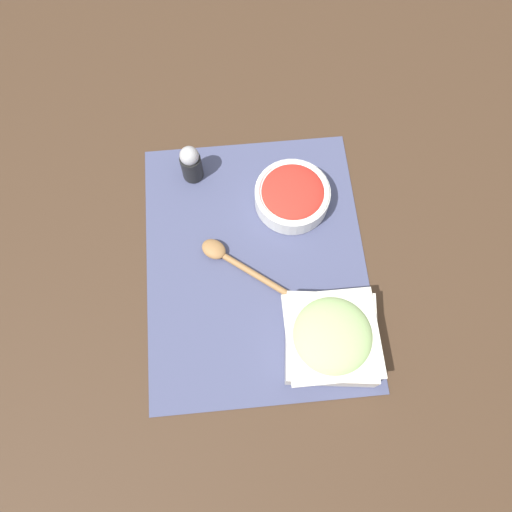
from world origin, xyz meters
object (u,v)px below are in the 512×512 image
object	(u,v)px
cucumber_bowl	(331,337)
wooden_spoon	(228,258)
pepper_shaker	(191,163)
tomato_bowl	(292,195)

from	to	relation	value
cucumber_bowl	wooden_spoon	bearing A→B (deg)	43.88
wooden_spoon	pepper_shaker	bearing A→B (deg)	16.73
tomato_bowl	wooden_spoon	size ratio (longest dim) A/B	0.88
tomato_bowl	pepper_shaker	bearing A→B (deg)	67.40
cucumber_bowl	wooden_spoon	world-z (taller)	cucumber_bowl
tomato_bowl	pepper_shaker	xyz separation A→B (m)	(0.08, 0.19, 0.02)
wooden_spoon	pepper_shaker	xyz separation A→B (m)	(0.19, 0.06, 0.04)
tomato_bowl	wooden_spoon	xyz separation A→B (m)	(-0.11, 0.14, -0.02)
tomato_bowl	cucumber_bowl	bearing A→B (deg)	-173.40
cucumber_bowl	wooden_spoon	distance (m)	0.25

